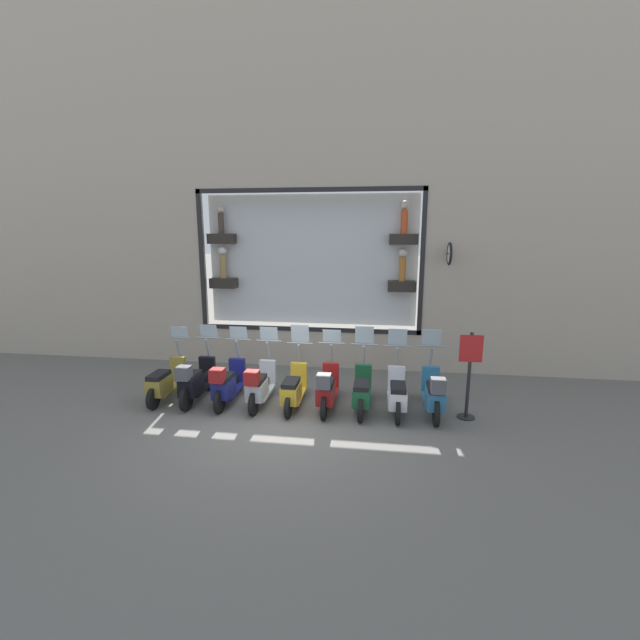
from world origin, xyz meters
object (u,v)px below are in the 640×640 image
(scooter_silver_5, at_px, (260,385))
(scooter_teal_0, at_px, (434,394))
(scooter_white_1, at_px, (397,393))
(scooter_red_3, at_px, (327,389))
(shop_sign_post, at_px, (469,372))
(scooter_navy_6, at_px, (227,383))
(scooter_olive_8, at_px, (165,382))
(scooter_green_2, at_px, (362,391))
(scooter_black_7, at_px, (195,381))
(scooter_yellow_4, at_px, (294,388))

(scooter_silver_5, bearing_deg, scooter_teal_0, -89.89)
(scooter_white_1, relative_size, scooter_red_3, 1.00)
(scooter_red_3, bearing_deg, shop_sign_post, -90.26)
(scooter_white_1, relative_size, scooter_navy_6, 1.00)
(scooter_teal_0, relative_size, scooter_olive_8, 1.01)
(scooter_green_2, bearing_deg, scooter_white_1, -90.20)
(scooter_white_1, height_order, shop_sign_post, shop_sign_post)
(scooter_silver_5, xyz_separation_m, scooter_black_7, (0.01, 1.48, 0.01))
(scooter_navy_6, height_order, scooter_olive_8, scooter_navy_6)
(scooter_navy_6, bearing_deg, scooter_teal_0, -89.94)
(scooter_red_3, distance_m, scooter_navy_6, 2.23)
(scooter_teal_0, distance_m, scooter_navy_6, 4.45)
(scooter_teal_0, height_order, scooter_silver_5, scooter_teal_0)
(scooter_navy_6, bearing_deg, scooter_silver_5, -90.16)
(scooter_teal_0, height_order, scooter_red_3, scooter_teal_0)
(scooter_teal_0, xyz_separation_m, scooter_yellow_4, (0.05, 2.97, -0.07))
(scooter_silver_5, bearing_deg, scooter_green_2, -88.38)
(scooter_yellow_4, bearing_deg, scooter_black_7, 91.33)
(scooter_white_1, xyz_separation_m, scooter_silver_5, (-0.06, 2.97, 0.05))
(scooter_green_2, distance_m, scooter_yellow_4, 1.48)
(scooter_yellow_4, relative_size, scooter_olive_8, 1.00)
(scooter_yellow_4, xyz_separation_m, shop_sign_post, (-0.07, -3.64, 0.57))
(scooter_olive_8, bearing_deg, scooter_white_1, -89.97)
(scooter_green_2, bearing_deg, scooter_teal_0, -92.16)
(scooter_yellow_4, bearing_deg, scooter_white_1, -89.96)
(scooter_yellow_4, bearing_deg, scooter_red_3, -94.56)
(scooter_red_3, height_order, scooter_black_7, scooter_black_7)
(scooter_navy_6, xyz_separation_m, scooter_black_7, (0.01, 0.74, 0.01))
(scooter_teal_0, xyz_separation_m, scooter_black_7, (0.00, 5.19, 0.00))
(scooter_white_1, xyz_separation_m, scooter_yellow_4, (-0.00, 2.23, -0.01))
(shop_sign_post, bearing_deg, scooter_olive_8, 89.38)
(scooter_teal_0, distance_m, scooter_silver_5, 3.71)
(scooter_teal_0, distance_m, scooter_black_7, 5.19)
(scooter_green_2, distance_m, shop_sign_post, 2.22)
(scooter_white_1, distance_m, scooter_red_3, 1.49)
(scooter_teal_0, distance_m, shop_sign_post, 0.83)
(scooter_yellow_4, distance_m, scooter_silver_5, 0.75)
(scooter_yellow_4, distance_m, shop_sign_post, 3.68)
(scooter_teal_0, height_order, shop_sign_post, shop_sign_post)
(scooter_white_1, height_order, scooter_silver_5, scooter_white_1)
(scooter_navy_6, bearing_deg, scooter_black_7, 89.61)
(scooter_yellow_4, height_order, scooter_black_7, scooter_yellow_4)
(scooter_green_2, height_order, shop_sign_post, shop_sign_post)
(scooter_yellow_4, xyz_separation_m, scooter_navy_6, (-0.06, 1.48, 0.06))
(scooter_white_1, bearing_deg, shop_sign_post, -93.01)
(scooter_silver_5, bearing_deg, scooter_yellow_4, -85.47)
(scooter_teal_0, relative_size, scooter_green_2, 1.00)
(scooter_white_1, xyz_separation_m, shop_sign_post, (-0.07, -1.41, 0.56))
(scooter_red_3, distance_m, scooter_olive_8, 3.71)
(scooter_olive_8, bearing_deg, scooter_teal_0, -90.49)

